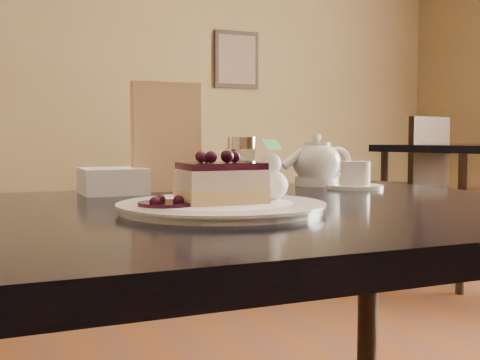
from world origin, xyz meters
name	(u,v)px	position (x,y,z in m)	size (l,w,h in m)	color
main_table	(210,258)	(-0.14, 0.36, 0.66)	(1.18, 0.79, 0.73)	black
dessert_plate	(221,207)	(-0.14, 0.31, 0.74)	(0.29, 0.29, 0.01)	white
cheesecake_slice	(221,183)	(-0.14, 0.31, 0.77)	(0.12, 0.08, 0.06)	#EEC688
whipped_cream	(270,185)	(-0.06, 0.32, 0.77)	(0.05, 0.05, 0.05)	white
berry_sauce	(166,204)	(-0.23, 0.31, 0.75)	(0.08, 0.08, 0.01)	black
tea_set	(324,167)	(0.23, 0.65, 0.78)	(0.19, 0.22, 0.10)	white
menu_card	(166,137)	(-0.12, 0.66, 0.84)	(0.14, 0.03, 0.22)	beige
sugar_shaker	(241,163)	(0.02, 0.64, 0.79)	(0.06, 0.06, 0.11)	white
napkin_stack	(113,181)	(-0.23, 0.65, 0.76)	(0.12, 0.12, 0.05)	white
bg_table_far_right	(476,262)	(2.32, 2.33, 0.07)	(1.27, 1.94, 1.29)	black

